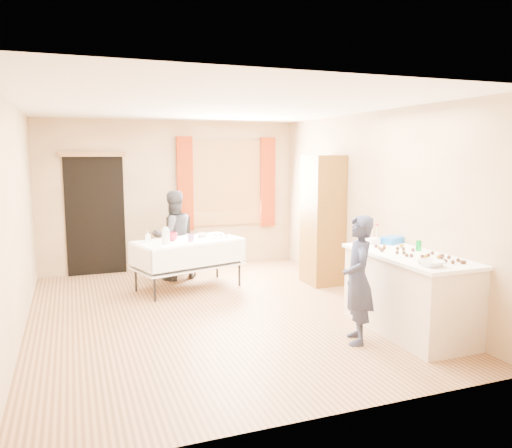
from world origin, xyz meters
name	(u,v)px	position (x,y,z in m)	size (l,w,h in m)	color
floor	(216,314)	(0.00, 0.00, -0.01)	(4.50, 5.50, 0.02)	#9E7047
ceiling	(213,105)	(0.00, 0.00, 2.61)	(4.50, 5.50, 0.02)	white
wall_back	(172,195)	(0.00, 2.76, 1.30)	(4.50, 0.02, 2.60)	tan
wall_front	(317,254)	(0.00, -2.76, 1.30)	(4.50, 0.02, 2.60)	tan
wall_left	(14,221)	(-2.26, 0.00, 1.30)	(0.02, 5.50, 2.60)	tan
wall_right	(370,206)	(2.26, 0.00, 1.30)	(0.02, 5.50, 2.60)	tan
window_frame	(227,183)	(1.00, 2.72, 1.50)	(1.32, 0.06, 1.52)	olive
window_pane	(227,183)	(1.00, 2.71, 1.50)	(1.20, 0.02, 1.40)	white
curtain_left	(185,184)	(0.22, 2.67, 1.50)	(0.28, 0.06, 1.65)	maroon
curtain_right	(268,182)	(1.78, 2.67, 1.50)	(0.28, 0.06, 1.65)	maroon
doorway	(95,216)	(-1.30, 2.73, 1.00)	(0.95, 0.04, 2.00)	black
door_lintel	(93,154)	(-1.30, 2.70, 2.02)	(1.05, 0.06, 0.08)	olive
cabinet	(323,220)	(1.99, 0.88, 1.00)	(0.50, 0.60, 2.00)	brown
counter	(409,293)	(1.89, -1.40, 0.45)	(0.79, 1.67, 0.91)	beige
party_table	(188,260)	(-0.05, 1.29, 0.45)	(1.74, 1.21, 0.75)	black
chair	(182,258)	(0.03, 2.19, 0.29)	(0.43, 0.43, 0.97)	black
girl	(358,280)	(1.17, -1.48, 0.69)	(0.49, 0.59, 1.39)	#1D213A
woman	(173,235)	(-0.15, 1.92, 0.72)	(0.81, 0.70, 1.44)	black
soda_can	(419,246)	(2.09, -1.29, 0.97)	(0.07, 0.07, 0.12)	#079A2C
mixing_bowl	(431,263)	(1.68, -2.00, 0.94)	(0.25, 0.25, 0.06)	white
foam_block	(373,241)	(1.83, -0.76, 0.95)	(0.15, 0.10, 0.08)	white
blue_basket	(391,240)	(2.09, -0.76, 0.95)	(0.30, 0.20, 0.08)	blue
pitcher	(166,237)	(-0.43, 1.04, 0.86)	(0.11, 0.11, 0.22)	silver
cup_red	(172,236)	(-0.29, 1.30, 0.81)	(0.22, 0.22, 0.12)	#AE1B36
cup_rainbow	(191,238)	(-0.04, 1.14, 0.80)	(0.15, 0.15, 0.11)	red
small_bowl	(203,235)	(0.22, 1.48, 0.78)	(0.21, 0.21, 0.05)	white
pastry_tray	(221,237)	(0.47, 1.34, 0.76)	(0.28, 0.20, 0.02)	white
bottle	(148,237)	(-0.65, 1.30, 0.83)	(0.08, 0.08, 0.16)	white
cake_balls	(418,254)	(1.88, -1.55, 0.93)	(0.49, 1.12, 0.04)	#3F2314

